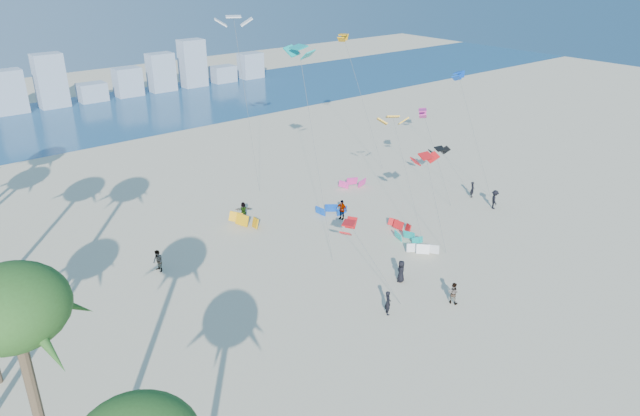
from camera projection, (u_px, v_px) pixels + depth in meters
ground at (449, 374)px, 35.07m from camera, size 220.00×220.00×0.00m
ocean at (66, 121)px, 86.46m from camera, size 220.00×220.00×0.00m
kitesurfer_near at (388, 303)px, 40.51m from camera, size 0.69×0.78×1.81m
kitesurfer_mid at (453, 293)px, 41.81m from camera, size 0.87×0.96×1.63m
kitesurfers_far at (355, 220)px, 52.78m from camera, size 32.13×18.35×1.91m
grounded_kites at (339, 217)px, 54.53m from camera, size 17.16×17.64×1.09m
flying_kites at (348, 82)px, 52.61m from camera, size 25.74×28.28×17.92m
distant_skyline at (34, 90)px, 91.67m from camera, size 85.00×3.00×8.40m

